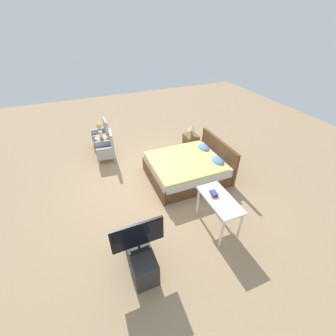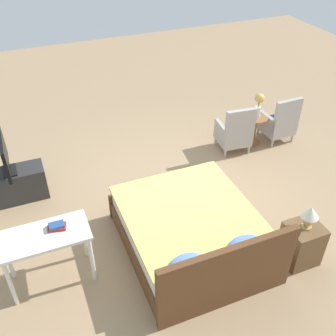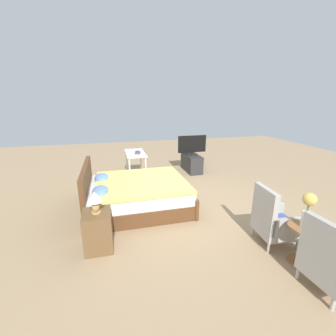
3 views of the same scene
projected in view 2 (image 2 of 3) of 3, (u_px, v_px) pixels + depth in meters
name	position (u px, v px, depth m)	size (l,w,h in m)	color
ground_plane	(175.00, 200.00, 6.15)	(16.00, 16.00, 0.00)	#A38460
bed	(192.00, 233.00, 5.16)	(1.70, 2.02, 0.96)	brown
armchair_by_window_left	(279.00, 123.00, 7.36)	(0.56, 0.56, 0.92)	#ADA8A3
armchair_by_window_right	(235.00, 133.00, 7.06)	(0.59, 0.59, 0.92)	#ADA8A3
side_table	(255.00, 127.00, 7.28)	(0.40, 0.40, 0.55)	#936038
flower_vase	(259.00, 103.00, 6.99)	(0.17, 0.17, 0.48)	silver
nightstand	(301.00, 244.00, 5.02)	(0.44, 0.41, 0.59)	brown
table_lamp	(310.00, 214.00, 4.72)	(0.22, 0.22, 0.33)	tan
tv_stand	(14.00, 185.00, 6.04)	(0.96, 0.40, 0.52)	#2D2D2D
tv_flatscreen	(5.00, 154.00, 5.70)	(0.20, 0.89, 0.60)	black
vanity_desk	(45.00, 242.00, 4.57)	(1.04, 0.52, 0.76)	silver
book_stack	(57.00, 226.00, 4.57)	(0.23, 0.17, 0.06)	#AD2823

